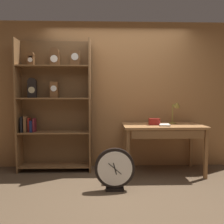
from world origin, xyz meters
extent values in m
plane|color=brown|center=(0.00, 0.00, 0.00)|extent=(10.00, 10.00, 0.00)
cube|color=#9E6B3D|center=(0.00, 1.35, 1.30)|extent=(4.80, 0.05, 2.60)
cube|color=brown|center=(-1.70, 1.08, 1.11)|extent=(0.02, 0.30, 2.23)
cube|color=brown|center=(-0.49, 1.08, 1.11)|extent=(0.02, 0.30, 2.23)
cube|color=brown|center=(-1.10, 1.22, 1.11)|extent=(1.23, 0.01, 2.23)
cube|color=brown|center=(-1.10, 1.08, 0.09)|extent=(1.18, 0.29, 0.02)
cube|color=brown|center=(-1.10, 1.08, 0.67)|extent=(1.18, 0.29, 0.02)
cube|color=brown|center=(-1.10, 1.08, 1.25)|extent=(1.18, 0.29, 0.02)
cube|color=brown|center=(-1.10, 1.08, 1.78)|extent=(1.18, 0.29, 0.02)
cube|color=brown|center=(-1.47, 1.09, 1.87)|extent=(0.10, 0.09, 0.16)
cylinder|color=brown|center=(-1.47, 1.09, 1.98)|extent=(0.10, 0.09, 0.10)
cylinder|color=silver|center=(-1.47, 1.04, 1.88)|extent=(0.08, 0.01, 0.08)
cube|color=black|center=(-1.47, 1.10, 1.37)|extent=(0.14, 0.07, 0.22)
cylinder|color=black|center=(-1.47, 1.10, 1.52)|extent=(0.14, 0.07, 0.14)
cylinder|color=#C6B78C|center=(-1.47, 1.06, 1.39)|extent=(0.11, 0.01, 0.11)
cube|color=brown|center=(-1.08, 1.09, 1.89)|extent=(0.16, 0.07, 0.20)
cylinder|color=brown|center=(-1.08, 1.09, 2.02)|extent=(0.16, 0.07, 0.16)
cylinder|color=white|center=(-1.08, 1.05, 1.91)|extent=(0.12, 0.01, 0.12)
cube|color=brown|center=(-1.10, 1.09, 1.39)|extent=(0.13, 0.08, 0.27)
cylinder|color=white|center=(-1.10, 1.05, 1.41)|extent=(0.10, 0.01, 0.10)
cube|color=brown|center=(-0.73, 1.06, 1.91)|extent=(0.15, 0.09, 0.24)
cylinder|color=silver|center=(-0.73, 1.01, 1.93)|extent=(0.12, 0.01, 0.12)
cube|color=black|center=(-1.63, 1.06, 0.81)|extent=(0.03, 0.16, 0.26)
cube|color=brown|center=(-1.58, 1.06, 0.81)|extent=(0.04, 0.13, 0.27)
cube|color=maroon|center=(-1.53, 1.09, 0.80)|extent=(0.02, 0.12, 0.23)
cube|color=#19234C|center=(-1.48, 1.07, 0.77)|extent=(0.04, 0.16, 0.19)
cube|color=maroon|center=(-1.44, 1.08, 0.79)|extent=(0.03, 0.13, 0.23)
cube|color=#9E6B3D|center=(0.72, 0.93, 0.79)|extent=(1.31, 0.72, 0.04)
cube|color=olive|center=(0.11, 0.62, 0.39)|extent=(0.05, 0.05, 0.77)
cube|color=olive|center=(1.32, 0.62, 0.39)|extent=(0.05, 0.05, 0.77)
cube|color=olive|center=(0.11, 1.24, 0.39)|extent=(0.05, 0.05, 0.77)
cube|color=olive|center=(1.32, 1.24, 0.39)|extent=(0.05, 0.05, 0.77)
cube|color=brown|center=(0.72, 0.59, 0.70)|extent=(1.12, 0.03, 0.12)
cylinder|color=olive|center=(0.93, 1.08, 0.82)|extent=(0.12, 0.12, 0.02)
cylinder|color=olive|center=(0.93, 1.08, 0.99)|extent=(0.02, 0.02, 0.32)
cone|color=olive|center=(0.99, 1.03, 1.15)|extent=(0.12, 0.15, 0.14)
cube|color=maroon|center=(0.57, 0.90, 0.87)|extent=(0.17, 0.11, 0.11)
cube|color=silver|center=(0.72, 0.80, 0.82)|extent=(0.18, 0.24, 0.02)
cube|color=black|center=(-0.11, 0.22, 0.02)|extent=(0.25, 0.11, 0.04)
cylinder|color=black|center=(-0.11, 0.22, 0.31)|extent=(0.55, 0.06, 0.55)
cylinder|color=white|center=(-0.11, 0.18, 0.31)|extent=(0.47, 0.01, 0.47)
cube|color=black|center=(-0.11, 0.18, 0.31)|extent=(0.05, 0.01, 0.16)
cube|color=black|center=(-0.11, 0.18, 0.31)|extent=(0.18, 0.01, 0.16)
camera|label=1|loc=(-0.24, -2.86, 1.31)|focal=37.07mm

